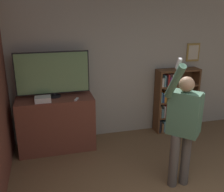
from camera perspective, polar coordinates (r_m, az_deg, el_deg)
wall_back at (r=5.08m, az=3.81°, el=6.42°), size 6.45×0.09×2.70m
tv_ledge at (r=4.75m, az=-11.98°, el=-5.92°), size 1.31×0.55×0.96m
television at (r=4.54m, az=-12.77°, el=4.71°), size 1.23×0.22×0.78m
game_console at (r=4.43m, az=-14.81°, el=-0.70°), size 0.26×0.19×0.09m
remote_loose at (r=4.42m, az=-7.75°, el=-0.70°), size 0.09×0.14×0.02m
bookshelf at (r=5.45m, az=12.96°, el=-1.10°), size 0.86×0.28×1.29m
person at (r=3.63m, az=15.25°, el=-5.75°), size 0.55×0.53×1.88m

